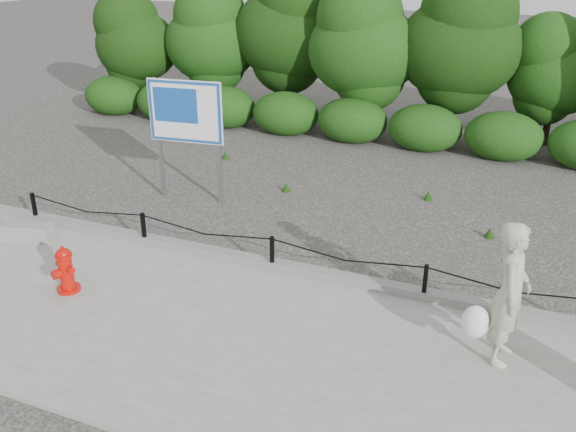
# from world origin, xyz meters

# --- Properties ---
(ground) EXTENTS (90.00, 90.00, 0.00)m
(ground) POSITION_xyz_m (0.00, 0.00, 0.00)
(ground) COLOR #2D2B28
(ground) RESTS_ON ground
(sidewalk) EXTENTS (14.00, 4.00, 0.08)m
(sidewalk) POSITION_xyz_m (0.00, -2.00, 0.04)
(sidewalk) COLOR gray
(sidewalk) RESTS_ON ground
(curb) EXTENTS (14.00, 0.22, 0.14)m
(curb) POSITION_xyz_m (0.00, 0.05, 0.15)
(curb) COLOR slate
(curb) RESTS_ON sidewalk
(chain_barrier) EXTENTS (10.06, 0.06, 0.60)m
(chain_barrier) POSITION_xyz_m (0.00, 0.00, 0.46)
(chain_barrier) COLOR black
(chain_barrier) RESTS_ON sidewalk
(treeline) EXTENTS (20.14, 3.81, 4.72)m
(treeline) POSITION_xyz_m (0.47, 8.94, 2.57)
(treeline) COLOR black
(treeline) RESTS_ON ground
(fire_hydrant) EXTENTS (0.45, 0.45, 0.76)m
(fire_hydrant) POSITION_xyz_m (-2.66, -1.83, 0.44)
(fire_hydrant) COLOR #BF1007
(fire_hydrant) RESTS_ON sidewalk
(pedestrian) EXTENTS (0.77, 0.72, 1.92)m
(pedestrian) POSITION_xyz_m (3.66, -1.04, 1.02)
(pedestrian) COLOR #ABAA93
(pedestrian) RESTS_ON sidewalk
(concrete_block) EXTENTS (1.01, 0.59, 0.30)m
(concrete_block) POSITION_xyz_m (-4.60, -0.67, 0.23)
(concrete_block) COLOR gray
(concrete_block) RESTS_ON sidewalk
(advertising_sign) EXTENTS (1.59, 0.28, 2.55)m
(advertising_sign) POSITION_xyz_m (-2.92, 2.31, 1.80)
(advertising_sign) COLOR slate
(advertising_sign) RESTS_ON ground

